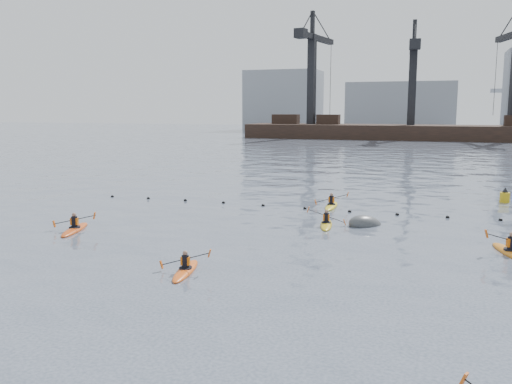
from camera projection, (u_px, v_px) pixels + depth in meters
ground at (179, 359)px, 14.54m from camera, size 400.00×400.00×0.00m
float_line at (327, 210)px, 35.77m from camera, size 33.24×0.73×0.24m
barge_pier at (409, 131)px, 117.20m from camera, size 72.00×19.30×29.50m
skyline at (428, 99)px, 152.97m from camera, size 141.00×28.00×22.00m
kayaker_0 at (186, 270)px, 22.23m from camera, size 2.16×3.26×1.12m
kayaker_2 at (75, 229)px, 29.75m from camera, size 2.34×3.60×1.17m
kayaker_3 at (326, 224)px, 31.06m from camera, size 2.24×3.33×1.20m
kayaker_4 at (511, 252)px, 24.97m from camera, size 2.43×3.72×1.29m
kayaker_5 at (331, 205)px, 36.92m from camera, size 2.33×3.43×1.20m
mooring_buoy at (365, 225)px, 31.19m from camera, size 2.63×2.70×1.57m
nav_buoy at (505, 197)px, 38.65m from camera, size 0.68×0.68×1.24m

